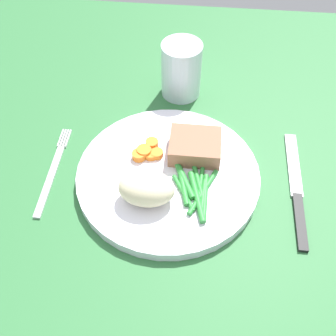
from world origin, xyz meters
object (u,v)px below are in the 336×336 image
meat_portion (195,146)px  fork (53,171)px  dinner_plate (168,176)px  water_glass (181,73)px  knife (296,190)px

meat_portion → fork: size_ratio=0.45×
dinner_plate → fork: size_ratio=1.58×
fork → water_glass: size_ratio=1.75×
meat_portion → knife: (14.80, -4.41, -2.77)cm
knife → water_glass: bearing=133.7°
fork → meat_portion: bearing=8.7°
water_glass → fork: bearing=-131.3°
knife → water_glass: (-18.06, 19.68, 3.83)cm
dinner_plate → water_glass: bearing=89.2°
dinner_plate → water_glass: water_glass is taller
fork → knife: (35.32, -0.03, -0.00)cm
dinner_plate → fork: (-16.99, -0.26, -0.60)cm
meat_portion → fork: 21.16cm
knife → dinner_plate: bearing=-179.8°
dinner_plate → fork: 17.00cm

